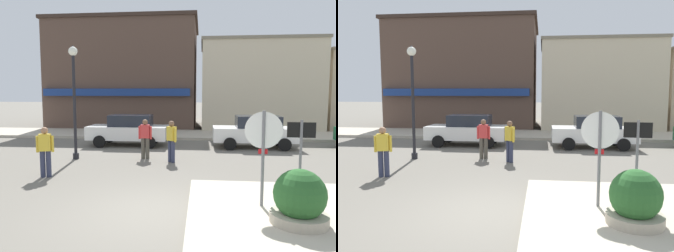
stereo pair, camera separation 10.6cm
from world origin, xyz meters
The scene contains 13 objects.
ground_plane centered at (0.00, 0.00, 0.00)m, with size 160.00×160.00×0.00m, color #6B665B.
kerb_far centered at (0.00, 13.19, 0.07)m, with size 80.00×4.00×0.15m, color #B7AD99.
stop_sign centered at (2.40, 0.28, 1.52)m, with size 0.82×0.09×2.30m.
one_way_sign centered at (3.22, 0.31, 1.33)m, with size 0.60×0.07×2.10m.
planter centered at (2.95, -0.66, 0.56)m, with size 1.10×1.10×1.23m.
lamp_post centered at (-4.04, 5.58, 2.96)m, with size 0.36×0.36×4.54m.
parked_car_nearest centered at (-2.65, 9.16, 0.81)m, with size 4.01×1.90×1.56m.
parked_car_second centered at (3.64, 9.11, 0.81)m, with size 4.00×1.88×1.56m.
pedestrian_crossing_near centered at (-1.24, 5.93, 0.87)m, with size 0.55×0.22×1.61m.
pedestrian_crossing_far centered at (-0.11, 5.37, 0.87)m, with size 0.44×0.46×1.61m.
pedestrian_kerb_side centered at (-3.90, 2.72, 0.87)m, with size 0.55×0.31×1.61m.
building_corner_shop centered at (-4.88, 19.18, 4.03)m, with size 11.10×8.48×8.06m.
building_storefront_left_near centered at (5.07, 18.30, 3.18)m, with size 8.23×6.96×6.35m.
Camera 1 is at (1.04, -7.07, 2.71)m, focal length 35.00 mm.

